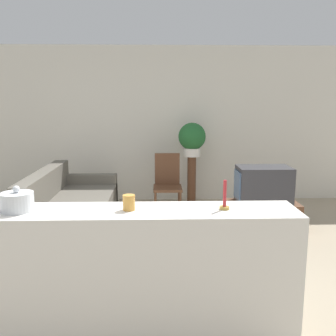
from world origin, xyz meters
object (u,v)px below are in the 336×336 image
at_px(wooden_chair, 167,182).
at_px(potted_plant, 192,138).
at_px(television, 263,185).
at_px(couch, 71,211).
at_px(decorative_bowl, 17,202).

bearing_deg(wooden_chair, potted_plant, 39.53).
xyz_separation_m(television, potted_plant, (-0.85, 1.25, 0.51)).
xyz_separation_m(couch, wooden_chair, (1.33, 0.84, 0.21)).
distance_m(couch, television, 2.62).
distance_m(television, decorative_bowl, 3.36).
bearing_deg(decorative_bowl, potted_plant, 66.60).
distance_m(potted_plant, decorative_bowl, 3.89).
bearing_deg(television, couch, 178.58).
height_order(couch, wooden_chair, wooden_chair).
bearing_deg(potted_plant, decorative_bowl, -113.40).
bearing_deg(wooden_chair, decorative_bowl, -109.31).
bearing_deg(potted_plant, television, -55.88).
bearing_deg(couch, wooden_chair, 32.38).
relative_size(television, decorative_bowl, 3.17).
relative_size(potted_plant, decorative_bowl, 2.45).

